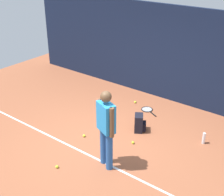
# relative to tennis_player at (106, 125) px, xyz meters

# --- Properties ---
(ground_plane) EXTENTS (12.00, 12.00, 0.00)m
(ground_plane) POSITION_rel_tennis_player_xyz_m (-0.61, 0.58, -0.97)
(ground_plane) COLOR #9E5638
(back_fence) EXTENTS (10.00, 0.10, 2.74)m
(back_fence) POSITION_rel_tennis_player_xyz_m (-0.61, 3.58, 0.40)
(back_fence) COLOR #141E38
(back_fence) RESTS_ON ground
(court_line) EXTENTS (9.00, 0.05, 0.00)m
(court_line) POSITION_rel_tennis_player_xyz_m (-0.61, 0.03, -0.96)
(court_line) COLOR white
(court_line) RESTS_ON ground
(tennis_player) EXTENTS (0.50, 0.36, 1.70)m
(tennis_player) POSITION_rel_tennis_player_xyz_m (0.00, 0.00, 0.00)
(tennis_player) COLOR #2659A5
(tennis_player) RESTS_ON ground
(tennis_racket) EXTENTS (0.63, 0.43, 0.03)m
(tennis_racket) POSITION_rel_tennis_player_xyz_m (-0.59, 2.59, -0.95)
(tennis_racket) COLOR black
(tennis_racket) RESTS_ON ground
(backpack) EXTENTS (0.38, 0.37, 0.44)m
(backpack) POSITION_rel_tennis_player_xyz_m (-0.20, 1.55, -0.76)
(backpack) COLOR black
(backpack) RESTS_ON ground
(tennis_ball_near_player) EXTENTS (0.07, 0.07, 0.07)m
(tennis_ball_near_player) POSITION_rel_tennis_player_xyz_m (-0.75, -0.70, -0.93)
(tennis_ball_near_player) COLOR #CCE033
(tennis_ball_near_player) RESTS_ON ground
(tennis_ball_by_fence) EXTENTS (0.07, 0.07, 0.07)m
(tennis_ball_by_fence) POSITION_rel_tennis_player_xyz_m (0.00, 0.98, -0.93)
(tennis_ball_by_fence) COLOR #CCE033
(tennis_ball_by_fence) RESTS_ON ground
(tennis_ball_mid_court) EXTENTS (0.07, 0.07, 0.07)m
(tennis_ball_mid_court) POSITION_rel_tennis_player_xyz_m (-1.09, 0.51, -0.93)
(tennis_ball_mid_court) COLOR #CCE033
(tennis_ball_mid_court) RESTS_ON ground
(tennis_ball_far_left) EXTENTS (0.07, 0.07, 0.07)m
(tennis_ball_far_left) POSITION_rel_tennis_player_xyz_m (-1.11, 2.74, -0.93)
(tennis_ball_far_left) COLOR #CCE033
(tennis_ball_far_left) RESTS_ON ground
(water_bottle) EXTENTS (0.07, 0.07, 0.28)m
(water_bottle) POSITION_rel_tennis_player_xyz_m (1.28, 1.99, -0.83)
(water_bottle) COLOR white
(water_bottle) RESTS_ON ground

